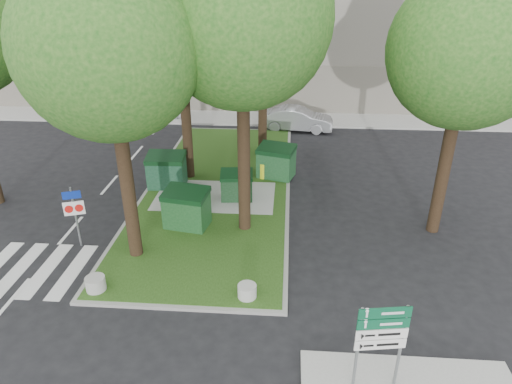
# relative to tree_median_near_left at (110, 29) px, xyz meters

# --- Properties ---
(ground) EXTENTS (120.00, 120.00, 0.00)m
(ground) POSITION_rel_tree_median_near_left_xyz_m (1.41, -2.56, -7.32)
(ground) COLOR black
(ground) RESTS_ON ground
(median_island) EXTENTS (6.00, 16.00, 0.12)m
(median_island) POSITION_rel_tree_median_near_left_xyz_m (1.91, 5.44, -7.26)
(median_island) COLOR #1F4112
(median_island) RESTS_ON ground
(median_kerb) EXTENTS (6.30, 16.30, 0.10)m
(median_kerb) POSITION_rel_tree_median_near_left_xyz_m (1.91, 5.44, -7.27)
(median_kerb) COLOR gray
(median_kerb) RESTS_ON ground
(building_sidewalk) EXTENTS (42.00, 3.00, 0.12)m
(building_sidewalk) POSITION_rel_tree_median_near_left_xyz_m (1.41, 15.94, -7.26)
(building_sidewalk) COLOR #999993
(building_sidewalk) RESTS_ON ground
(zebra_crossing) EXTENTS (5.00, 3.00, 0.01)m
(zebra_crossing) POSITION_rel_tree_median_near_left_xyz_m (-2.34, -1.06, -7.31)
(zebra_crossing) COLOR silver
(zebra_crossing) RESTS_ON ground
(tree_median_near_left) EXTENTS (5.20, 5.20, 10.53)m
(tree_median_near_left) POSITION_rel_tree_median_near_left_xyz_m (0.00, 0.00, 0.00)
(tree_median_near_left) COLOR black
(tree_median_near_left) RESTS_ON ground
(tree_median_mid) EXTENTS (4.80, 4.80, 9.99)m
(tree_median_mid) POSITION_rel_tree_median_near_left_xyz_m (0.50, 6.50, -0.34)
(tree_median_mid) COLOR black
(tree_median_mid) RESTS_ON ground
(tree_street_right) EXTENTS (5.00, 5.00, 10.06)m
(tree_street_right) POSITION_rel_tree_median_near_left_xyz_m (10.50, 2.50, -0.33)
(tree_street_right) COLOR black
(tree_street_right) RESTS_ON ground
(dumpster_a) EXTENTS (1.69, 1.22, 1.53)m
(dumpster_a) POSITION_rel_tree_median_near_left_xyz_m (-0.34, 5.29, -6.46)
(dumpster_a) COLOR #0F3922
(dumpster_a) RESTS_ON median_island
(dumpster_b) EXTENTS (1.78, 1.40, 1.49)m
(dumpster_b) POSITION_rel_tree_median_near_left_xyz_m (1.26, 1.93, -6.48)
(dumpster_b) COLOR #123F18
(dumpster_b) RESTS_ON median_island
(dumpster_c) EXTENTS (1.40, 1.04, 1.23)m
(dumpster_c) POSITION_rel_tree_median_near_left_xyz_m (2.86, 4.29, -6.61)
(dumpster_c) COLOR black
(dumpster_c) RESTS_ON median_island
(dumpster_d) EXTENTS (1.90, 1.57, 1.53)m
(dumpster_d) POSITION_rel_tree_median_near_left_xyz_m (4.41, 6.69, -6.47)
(dumpster_d) COLOR #14431D
(dumpster_d) RESTS_ON median_island
(bollard_left) EXTENTS (0.59, 0.59, 0.42)m
(bollard_left) POSITION_rel_tree_median_near_left_xyz_m (-0.69, -2.06, -6.99)
(bollard_left) COLOR #9F9F9A
(bollard_left) RESTS_ON median_island
(bollard_right) EXTENTS (0.56, 0.56, 0.40)m
(bollard_right) POSITION_rel_tree_median_near_left_xyz_m (3.87, -2.06, -7.00)
(bollard_right) COLOR #ABABA5
(bollard_right) RESTS_ON median_island
(bollard_mid) EXTENTS (0.59, 0.59, 0.42)m
(bollard_mid) POSITION_rel_tree_median_near_left_xyz_m (1.27, 1.85, -6.99)
(bollard_mid) COLOR #ABACA7
(bollard_mid) RESTS_ON median_island
(litter_bin) EXTENTS (0.41, 0.41, 0.72)m
(litter_bin) POSITION_rel_tree_median_near_left_xyz_m (3.84, 6.48, -6.84)
(litter_bin) COLOR #C9D318
(litter_bin) RESTS_ON median_island
(traffic_sign_pole) EXTENTS (0.66, 0.27, 2.28)m
(traffic_sign_pole) POSITION_rel_tree_median_near_left_xyz_m (-2.25, 0.44, -5.86)
(traffic_sign_pole) COLOR slate
(traffic_sign_pole) RESTS_ON ground
(directional_sign) EXTENTS (1.14, 0.23, 2.31)m
(directional_sign) POSITION_rel_tree_median_near_left_xyz_m (7.07, -5.02, -5.67)
(directional_sign) COLOR slate
(directional_sign) RESTS_ON sidewalk_corner
(car_white) EXTENTS (4.23, 2.04, 1.39)m
(car_white) POSITION_rel_tree_median_near_left_xyz_m (-3.86, 15.74, -6.62)
(car_white) COLOR white
(car_white) RESTS_ON ground
(car_silver) EXTENTS (4.37, 1.92, 1.40)m
(car_silver) POSITION_rel_tree_median_near_left_xyz_m (5.44, 13.90, -6.62)
(car_silver) COLOR gray
(car_silver) RESTS_ON ground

